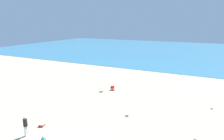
{
  "coord_description": "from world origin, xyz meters",
  "views": [
    {
      "loc": [
        7.88,
        -9.1,
        8.76
      ],
      "look_at": [
        0.0,
        6.8,
        4.52
      ],
      "focal_mm": 31.98,
      "sensor_mm": 36.0,
      "label": 1
    }
  ],
  "objects_px": {
    "cooler_box": "(42,125)",
    "person_0": "(25,125)",
    "beach_chair_far_right": "(101,89)",
    "beach_chair_far_left": "(113,88)"
  },
  "relations": [
    {
      "from": "cooler_box",
      "to": "person_0",
      "type": "bearing_deg",
      "value": -89.19
    },
    {
      "from": "beach_chair_far_right",
      "to": "cooler_box",
      "type": "distance_m",
      "value": 10.06
    },
    {
      "from": "beach_chair_far_left",
      "to": "person_0",
      "type": "xyz_separation_m",
      "value": [
        -1.28,
        -12.92,
        0.68
      ]
    },
    {
      "from": "beach_chair_far_left",
      "to": "cooler_box",
      "type": "bearing_deg",
      "value": -42.15
    },
    {
      "from": "beach_chair_far_left",
      "to": "person_0",
      "type": "height_order",
      "value": "person_0"
    },
    {
      "from": "beach_chair_far_left",
      "to": "cooler_box",
      "type": "distance_m",
      "value": 11.34
    },
    {
      "from": "beach_chair_far_right",
      "to": "cooler_box",
      "type": "bearing_deg",
      "value": -96.83
    },
    {
      "from": "beach_chair_far_left",
      "to": "beach_chair_far_right",
      "type": "relative_size",
      "value": 1.24
    },
    {
      "from": "cooler_box",
      "to": "person_0",
      "type": "relative_size",
      "value": 0.34
    },
    {
      "from": "beach_chair_far_left",
      "to": "person_0",
      "type": "bearing_deg",
      "value": -41.21
    }
  ]
}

